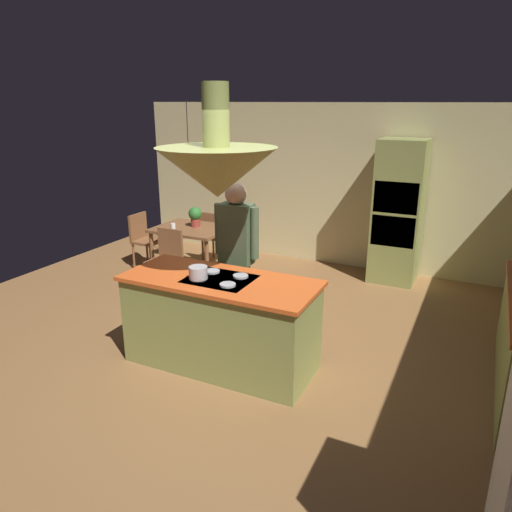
{
  "coord_description": "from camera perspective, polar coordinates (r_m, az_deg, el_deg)",
  "views": [
    {
      "loc": [
        2.22,
        -3.97,
        2.57
      ],
      "look_at": [
        0.1,
        0.4,
        1.0
      ],
      "focal_mm": 33.77,
      "sensor_mm": 36.0,
      "label": 1
    }
  ],
  "objects": [
    {
      "name": "ground",
      "position": [
        5.23,
        -2.96,
        -11.58
      ],
      "size": [
        8.16,
        8.16,
        0.0
      ],
      "primitive_type": "plane",
      "color": "olive"
    },
    {
      "name": "potted_plant_on_table",
      "position": [
        7.3,
        -7.21,
        4.76
      ],
      "size": [
        0.2,
        0.2,
        0.3
      ],
      "color": "#99382D",
      "rests_on": "dining_table"
    },
    {
      "name": "chair_facing_island",
      "position": [
        6.85,
        -10.51,
        0.04
      ],
      "size": [
        0.4,
        0.4,
        0.87
      ],
      "color": "brown",
      "rests_on": "ground"
    },
    {
      "name": "oven_tower",
      "position": [
        7.27,
        16.46,
        4.99
      ],
      "size": [
        0.66,
        0.62,
        2.07
      ],
      "color": "#8C934C",
      "rests_on": "ground"
    },
    {
      "name": "person_at_island",
      "position": [
        5.29,
        -2.31,
        0.72
      ],
      "size": [
        0.53,
        0.23,
        1.74
      ],
      "color": "tan",
      "rests_on": "ground"
    },
    {
      "name": "pendant_light_over_table",
      "position": [
        7.09,
        -8.01,
        12.01
      ],
      "size": [
        0.32,
        0.32,
        0.82
      ],
      "color": "#E0B266"
    },
    {
      "name": "chair_by_back_wall",
      "position": [
        7.88,
        -4.99,
        2.65
      ],
      "size": [
        0.4,
        0.4,
        0.87
      ],
      "rotation": [
        0.0,
        0.0,
        3.14
      ],
      "color": "brown",
      "rests_on": "ground"
    },
    {
      "name": "wall_back",
      "position": [
        7.85,
        9.17,
        8.2
      ],
      "size": [
        6.8,
        0.1,
        2.55
      ],
      "primitive_type": "cube",
      "color": "beige",
      "rests_on": "ground"
    },
    {
      "name": "range_hood",
      "position": [
        4.42,
        -4.64,
        10.19
      ],
      "size": [
        1.1,
        1.1,
        1.0
      ],
      "color": "#8C934C"
    },
    {
      "name": "kitchen_island",
      "position": [
        4.85,
        -4.19,
        -7.8
      ],
      "size": [
        1.93,
        0.82,
        0.95
      ],
      "color": "#8C934C",
      "rests_on": "ground"
    },
    {
      "name": "cooking_pot_on_cooktop",
      "position": [
        4.62,
        -6.86,
        -1.97
      ],
      "size": [
        0.18,
        0.18,
        0.12
      ],
      "primitive_type": "cylinder",
      "color": "#B2B2B7",
      "rests_on": "kitchen_island"
    },
    {
      "name": "dining_table",
      "position": [
        7.31,
        -7.61,
        2.59
      ],
      "size": [
        1.08,
        0.86,
        0.76
      ],
      "color": "brown",
      "rests_on": "ground"
    },
    {
      "name": "cup_on_table",
      "position": [
        7.21,
        -9.8,
        3.47
      ],
      "size": [
        0.07,
        0.07,
        0.09
      ],
      "primitive_type": "cylinder",
      "color": "white",
      "rests_on": "dining_table"
    },
    {
      "name": "chair_at_corner",
      "position": [
        7.88,
        -13.16,
        2.23
      ],
      "size": [
        0.4,
        0.4,
        0.87
      ],
      "rotation": [
        0.0,
        0.0,
        1.57
      ],
      "color": "brown",
      "rests_on": "ground"
    }
  ]
}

